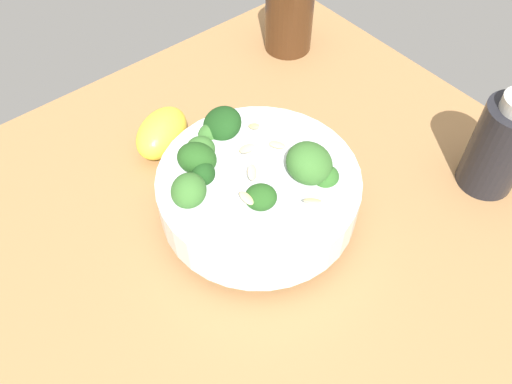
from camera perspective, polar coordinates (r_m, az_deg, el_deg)
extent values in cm
cube|color=#996D42|center=(59.26, 1.85, -5.25)|extent=(68.38, 68.38, 4.85)
cylinder|color=white|center=(57.63, 0.00, -2.00)|extent=(11.57, 11.57, 1.56)
cylinder|color=white|center=(55.16, 0.00, -0.06)|extent=(21.03, 21.03, 4.69)
cylinder|color=silver|center=(53.65, 0.00, 1.23)|extent=(18.44, 18.44, 0.80)
cylinder|color=#589D47|center=(57.32, -5.91, 3.34)|extent=(1.85, 1.95, 1.90)
ellipsoid|color=#386B2B|center=(56.04, -6.06, 4.53)|extent=(4.88, 5.01, 4.39)
cylinder|color=#4A8F3C|center=(59.10, -4.91, 5.31)|extent=(1.23, 1.40, 1.30)
ellipsoid|color=#386B2B|center=(58.13, -5.00, 6.24)|extent=(3.33, 3.72, 3.61)
cylinder|color=#4A8F3C|center=(55.89, -6.26, 2.45)|extent=(2.01, 2.02, 1.03)
ellipsoid|color=#23511C|center=(54.61, -6.41, 3.63)|extent=(5.69, 6.18, 4.60)
cylinder|color=#589D47|center=(59.50, -3.60, 6.11)|extent=(1.76, 1.83, 1.60)
ellipsoid|color=#194216|center=(58.24, -3.69, 7.35)|extent=(5.55, 5.87, 4.87)
cylinder|color=#4A8F3C|center=(52.11, 0.39, -1.36)|extent=(1.47, 1.69, 1.34)
ellipsoid|color=#23511C|center=(51.03, 0.40, -0.43)|extent=(4.49, 4.64, 3.05)
cylinder|color=#3C7A32|center=(54.86, 7.47, 0.59)|extent=(1.38, 1.33, 1.21)
ellipsoid|color=#2D6023|center=(53.90, 7.60, 1.43)|extent=(3.37, 3.95, 3.69)
cylinder|color=#4A8F3C|center=(54.53, -5.59, 1.01)|extent=(1.30, 1.48, 1.44)
ellipsoid|color=#194216|center=(53.49, -5.70, 1.94)|extent=(3.76, 3.84, 2.90)
cylinder|color=#2F662B|center=(53.14, -7.14, -0.87)|extent=(1.80, 1.96, 1.37)
ellipsoid|color=#386B2B|center=(51.97, -7.30, 0.14)|extent=(5.42, 5.82, 4.33)
cylinder|color=#2F662B|center=(54.79, 5.59, 1.96)|extent=(1.92, 1.90, 1.44)
ellipsoid|color=#386B2B|center=(53.49, 5.73, 3.17)|extent=(5.72, 6.37, 6.41)
ellipsoid|color=#DBBC84|center=(57.98, -0.22, 7.16)|extent=(1.76, 1.04, 1.08)
ellipsoid|color=#DBBC84|center=(53.20, 6.47, 3.80)|extent=(1.99, 1.41, 0.85)
ellipsoid|color=#DBBC84|center=(54.46, -0.97, 4.73)|extent=(1.90, 1.94, 1.23)
ellipsoid|color=#DBBC84|center=(51.74, -0.42, 2.15)|extent=(1.96, 1.93, 1.15)
ellipsoid|color=#DBBC84|center=(55.90, 2.29, 5.15)|extent=(2.05, 1.86, 0.42)
ellipsoid|color=#DBBC84|center=(50.30, 6.14, -0.96)|extent=(1.82, 2.03, 1.00)
ellipsoid|color=#DBBC84|center=(49.42, -1.31, -0.38)|extent=(1.86, 1.05, 0.79)
ellipsoid|color=yellow|center=(64.27, -10.16, 6.32)|extent=(8.49, 9.64, 4.65)
cylinder|color=black|center=(63.04, 24.87, 4.40)|extent=(6.34, 6.34, 11.00)
cylinder|color=#472814|center=(77.54, 3.60, 18.47)|extent=(6.70, 6.70, 10.06)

